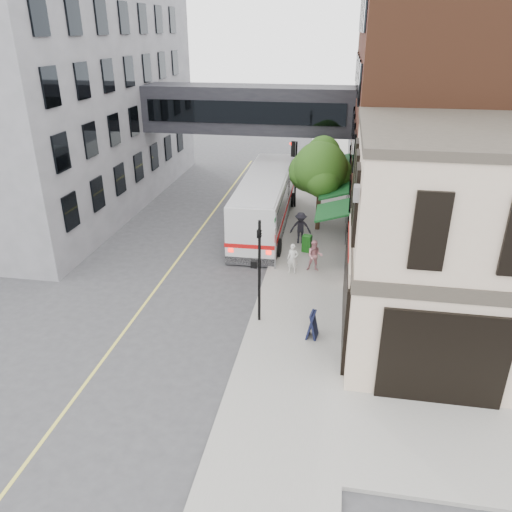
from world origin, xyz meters
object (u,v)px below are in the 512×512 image
at_px(bus, 265,199).
at_px(pedestrian_a, 293,259).
at_px(newspaper_box, 307,243).
at_px(pedestrian_c, 301,228).
at_px(sandwich_board, 312,325).
at_px(pedestrian_b, 315,256).

relative_size(bus, pedestrian_a, 7.86).
relative_size(pedestrian_a, newspaper_box, 1.64).
height_order(pedestrian_c, newspaper_box, pedestrian_c).
relative_size(bus, sandwich_board, 10.78).
bearing_deg(pedestrian_c, pedestrian_b, -77.74).
distance_m(bus, pedestrian_c, 3.62).
distance_m(pedestrian_b, sandwich_board, 6.09).
bearing_deg(pedestrian_b, newspaper_box, 102.09).
bearing_deg(pedestrian_c, bus, 129.07).
bearing_deg(newspaper_box, pedestrian_a, -88.40).
height_order(bus, newspaper_box, bus).
xyz_separation_m(bus, pedestrian_a, (2.40, -6.46, -0.89)).
xyz_separation_m(bus, sandwich_board, (3.78, -12.12, -1.10)).
xyz_separation_m(pedestrian_b, pedestrian_c, (-1.03, 3.47, 0.11)).
height_order(pedestrian_a, sandwich_board, pedestrian_a).
bearing_deg(pedestrian_b, pedestrian_a, -160.38).
relative_size(pedestrian_c, sandwich_board, 1.65).
height_order(pedestrian_a, pedestrian_c, pedestrian_c).
relative_size(bus, pedestrian_b, 7.39).
xyz_separation_m(newspaper_box, sandwich_board, (0.88, -8.41, 0.09)).
height_order(newspaper_box, sandwich_board, sandwich_board).
bearing_deg(bus, sandwich_board, -72.67).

